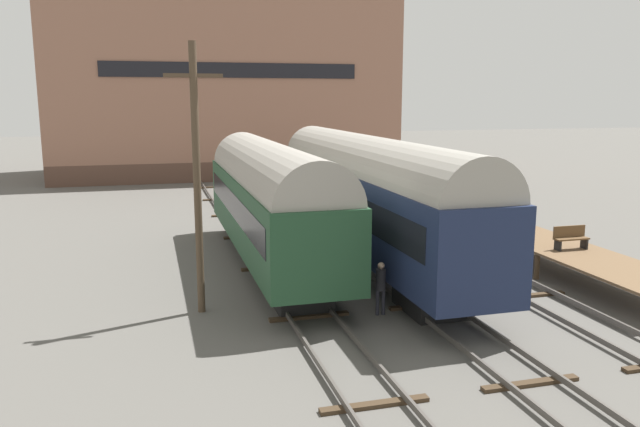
% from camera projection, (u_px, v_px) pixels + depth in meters
% --- Properties ---
extents(ground_plane, '(200.00, 200.00, 0.00)m').
position_uv_depth(ground_plane, '(392.00, 282.00, 23.74)').
color(ground_plane, '#56544F').
extents(track_left, '(2.60, 60.00, 0.26)m').
position_uv_depth(track_left, '(289.00, 287.00, 22.66)').
color(track_left, '#4C4742').
rests_on(track_left, ground).
extents(track_middle, '(2.60, 60.00, 0.26)m').
position_uv_depth(track_middle, '(392.00, 278.00, 23.72)').
color(track_middle, '#4C4742').
rests_on(track_middle, ground).
extents(track_right, '(2.60, 60.00, 0.26)m').
position_uv_depth(track_right, '(487.00, 270.00, 24.77)').
color(track_right, '#4C4742').
rests_on(track_right, ground).
extents(train_car_navy, '(2.95, 18.98, 5.38)m').
position_uv_depth(train_car_navy, '(369.00, 191.00, 25.81)').
color(train_car_navy, black).
rests_on(train_car_navy, ground).
extents(train_car_green, '(3.07, 15.63, 5.16)m').
position_uv_depth(train_car_green, '(270.00, 198.00, 25.29)').
color(train_car_green, black).
rests_on(train_car_green, ground).
extents(station_platform, '(2.94, 11.45, 1.11)m').
position_uv_depth(station_platform, '(567.00, 251.00, 24.25)').
color(station_platform, brown).
rests_on(station_platform, ground).
extents(bench, '(1.40, 0.40, 0.91)m').
position_uv_depth(bench, '(570.00, 237.00, 24.15)').
color(bench, brown).
rests_on(bench, station_platform).
extents(person_worker, '(0.32, 0.32, 1.75)m').
position_uv_depth(person_worker, '(381.00, 283.00, 19.96)').
color(person_worker, '#282833').
rests_on(person_worker, ground).
extents(utility_pole, '(1.80, 0.24, 8.61)m').
position_uv_depth(utility_pole, '(197.00, 176.00, 19.63)').
color(utility_pole, '#473828').
rests_on(utility_pole, ground).
extents(warehouse_building, '(29.57, 13.65, 16.49)m').
position_uv_depth(warehouse_building, '(223.00, 82.00, 56.97)').
color(warehouse_building, brown).
rests_on(warehouse_building, ground).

